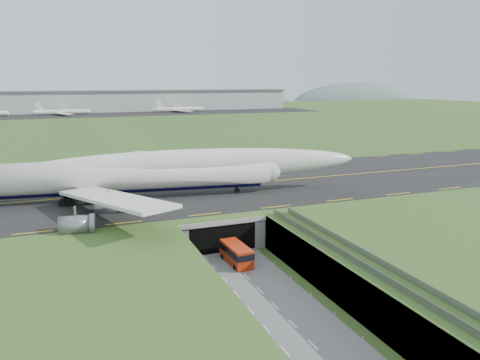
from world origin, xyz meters
name	(u,v)px	position (x,y,z in m)	size (l,w,h in m)	color
ground	(240,271)	(0.00, 0.00, 0.00)	(900.00, 900.00, 0.00)	#305120
airfield_deck	(240,253)	(0.00, 0.00, 3.00)	(800.00, 800.00, 6.00)	gray
trench_road	(259,290)	(0.00, -7.50, 0.10)	(12.00, 75.00, 0.20)	slate
taxiway	(186,189)	(0.00, 33.00, 6.09)	(800.00, 44.00, 0.18)	black
tunnel_portal	(208,221)	(0.00, 16.71, 3.33)	(17.00, 22.30, 6.00)	gray
guideway	(375,275)	(11.00, -19.11, 5.32)	(3.00, 53.00, 7.05)	#A8A8A3
jumbo_jet	(140,173)	(-10.59, 28.14, 11.30)	(91.75, 59.08, 19.73)	silver
shuttle_tram	(236,254)	(0.47, 2.76, 1.74)	(3.31, 7.91, 3.17)	#B62A0C
cargo_terminal	(93,101)	(-0.12, 299.41, 13.96)	(320.00, 67.00, 15.60)	#B2B2B2
distant_hills	(149,112)	(64.38, 430.00, -4.00)	(700.00, 91.00, 60.00)	slate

